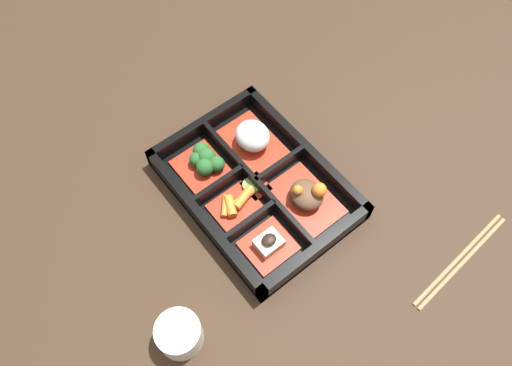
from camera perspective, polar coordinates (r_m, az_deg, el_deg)
ground_plane at (r=0.85m, az=-0.00°, el=-0.82°), size 3.00×3.00×0.00m
bento_base at (r=0.84m, az=-0.00°, el=-0.66°), size 0.31×0.23×0.01m
bento_rim at (r=0.83m, az=-0.10°, el=-0.28°), size 0.31×0.23×0.04m
bowl_rice at (r=0.87m, az=-0.39°, el=5.19°), size 0.12×0.08×0.05m
bowl_stew at (r=0.82m, az=5.84°, el=-1.47°), size 0.12×0.08×0.05m
bowl_greens at (r=0.85m, az=-5.87°, el=2.49°), size 0.09×0.08×0.04m
bowl_carrots at (r=0.82m, az=-2.26°, el=-2.37°), size 0.06×0.08×0.02m
bowl_tofu at (r=0.79m, az=1.46°, el=-7.00°), size 0.07×0.08×0.03m
bowl_pickles at (r=0.84m, az=-0.34°, el=-0.35°), size 0.04×0.04×0.01m
tea_cup at (r=0.75m, az=-8.77°, el=-16.68°), size 0.07×0.07×0.05m
chopsticks at (r=0.86m, az=22.41°, el=-8.11°), size 0.03×0.22×0.01m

